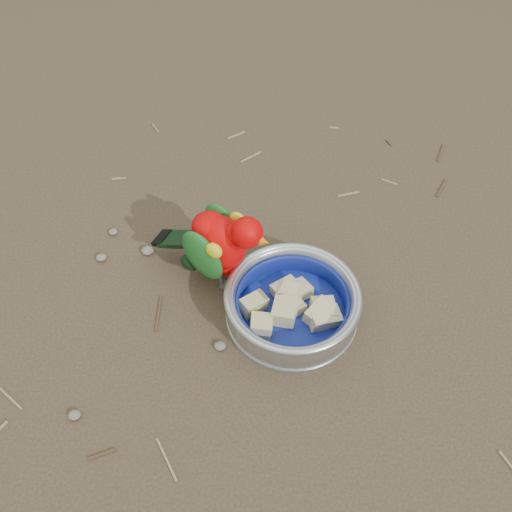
{
  "coord_description": "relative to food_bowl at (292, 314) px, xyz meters",
  "views": [
    {
      "loc": [
        -0.04,
        -0.57,
        0.75
      ],
      "look_at": [
        -0.03,
        0.0,
        0.08
      ],
      "focal_mm": 40.0,
      "sensor_mm": 36.0,
      "label": 1
    }
  ],
  "objects": [
    {
      "name": "fruit_wedges",
      "position": [
        0.0,
        0.0,
        0.02
      ],
      "size": [
        0.12,
        0.12,
        0.03
      ],
      "primitive_type": null,
      "color": "#C6B881",
      "rests_on": "food_bowl"
    },
    {
      "name": "lory_parrot",
      "position": [
        -0.11,
        0.08,
        0.07
      ],
      "size": [
        0.21,
        0.17,
        0.15
      ],
      "primitive_type": null,
      "rotation": [
        0.0,
        0.0,
        -2.05
      ],
      "color": "#C50303",
      "rests_on": "ground"
    },
    {
      "name": "ground_debris",
      "position": [
        0.02,
        0.15,
        -0.01
      ],
      "size": [
        0.9,
        0.8,
        0.01
      ],
      "primitive_type": null,
      "color": "olive",
      "rests_on": "ground"
    },
    {
      "name": "bowl_wall",
      "position": [
        0.0,
        0.0,
        0.03
      ],
      "size": [
        0.21,
        0.21,
        0.04
      ],
      "primitive_type": null,
      "color": "#B2B2BA",
      "rests_on": "food_bowl"
    },
    {
      "name": "food_bowl",
      "position": [
        0.0,
        0.0,
        0.0
      ],
      "size": [
        0.21,
        0.21,
        0.02
      ],
      "primitive_type": "cylinder",
      "color": "#B2B2BA",
      "rests_on": "ground"
    },
    {
      "name": "ground",
      "position": [
        -0.02,
        0.06,
        -0.01
      ],
      "size": [
        60.0,
        60.0,
        0.0
      ],
      "primitive_type": "plane",
      "color": "#433526"
    }
  ]
}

